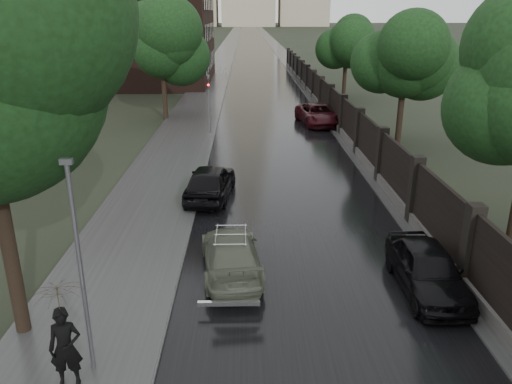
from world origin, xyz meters
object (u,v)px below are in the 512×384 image
(car_right_far, at_px, (318,114))
(pedestrian_umbrella, at_px, (59,306))
(traffic_light, at_px, (209,99))
(tree_left_far, at_px, (162,49))
(tree_right_c, at_px, (347,45))
(car_right_near, at_px, (427,269))
(lamp_post, at_px, (81,270))
(hatchback_left, at_px, (210,181))
(tree_right_b, at_px, (405,63))
(volga_sedan, at_px, (231,254))

(car_right_far, distance_m, pedestrian_umbrella, 28.78)
(traffic_light, bearing_deg, tree_left_far, 126.47)
(tree_right_c, relative_size, traffic_light, 1.75)
(car_right_far, bearing_deg, car_right_near, -97.87)
(tree_left_far, height_order, traffic_light, tree_left_far)
(car_right_near, bearing_deg, lamp_post, -158.86)
(lamp_post, xyz_separation_m, hatchback_left, (1.92, 11.41, -1.90))
(car_right_far, relative_size, pedestrian_umbrella, 1.82)
(car_right_near, bearing_deg, tree_right_b, 76.26)
(hatchback_left, xyz_separation_m, pedestrian_umbrella, (-2.27, -11.93, 1.34))
(traffic_light, xyz_separation_m, hatchback_left, (0.82, -12.08, -1.63))
(tree_left_far, height_order, tree_right_b, tree_left_far)
(tree_right_c, xyz_separation_m, volga_sedan, (-9.88, -33.84, -4.32))
(tree_left_far, height_order, lamp_post, tree_left_far)
(car_right_near, bearing_deg, volga_sedan, 167.90)
(volga_sedan, relative_size, hatchback_left, 0.96)
(car_right_near, relative_size, car_right_far, 0.78)
(tree_right_b, xyz_separation_m, tree_right_c, (0.00, 18.00, 0.00))
(tree_right_c, height_order, pedestrian_umbrella, tree_right_c)
(tree_left_far, relative_size, car_right_far, 1.38)
(tree_right_b, distance_m, traffic_light, 12.44)
(traffic_light, height_order, hatchback_left, traffic_light)
(volga_sedan, xyz_separation_m, car_right_near, (5.78, -1.22, 0.08))
(car_right_far, bearing_deg, tree_right_c, 62.92)
(tree_left_far, relative_size, traffic_light, 1.85)
(lamp_post, bearing_deg, tree_right_b, 57.82)
(tree_right_b, relative_size, lamp_post, 1.37)
(hatchback_left, relative_size, car_right_near, 1.09)
(tree_right_c, relative_size, car_right_near, 1.68)
(tree_right_b, xyz_separation_m, traffic_light, (-11.80, 2.99, -2.55))
(pedestrian_umbrella, bearing_deg, tree_right_c, 63.14)
(car_right_near, bearing_deg, tree_right_c, 83.11)
(tree_right_b, relative_size, volga_sedan, 1.61)
(tree_right_c, xyz_separation_m, pedestrian_umbrella, (-13.25, -39.02, -2.84))
(traffic_light, distance_m, pedestrian_umbrella, 24.06)
(car_right_near, bearing_deg, pedestrian_umbrella, -156.79)
(lamp_post, bearing_deg, car_right_near, 21.36)
(tree_right_c, distance_m, traffic_light, 19.26)
(volga_sedan, bearing_deg, pedestrian_umbrella, 50.94)
(tree_right_b, height_order, volga_sedan, tree_right_b)
(car_right_far, height_order, pedestrian_umbrella, pedestrian_umbrella)
(tree_right_c, distance_m, pedestrian_umbrella, 41.31)
(tree_left_far, xyz_separation_m, car_right_near, (11.40, -25.06, -4.53))
(lamp_post, relative_size, pedestrian_umbrella, 1.74)
(tree_right_c, xyz_separation_m, lamp_post, (-12.90, -38.50, -2.28))
(tree_right_b, distance_m, car_right_far, 8.56)
(car_right_near, distance_m, car_right_far, 23.29)
(tree_right_c, bearing_deg, hatchback_left, -112.06)
(car_right_near, bearing_deg, traffic_light, 110.79)
(traffic_light, distance_m, car_right_near, 21.55)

